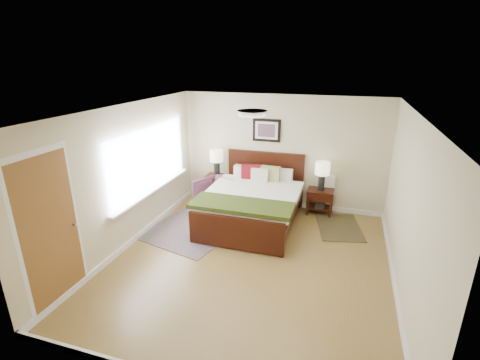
# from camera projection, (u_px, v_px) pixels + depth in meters

# --- Properties ---
(floor) EXTENTS (5.00, 5.00, 0.00)m
(floor) POSITION_uv_depth(u_px,v_px,m) (251.00, 261.00, 5.83)
(floor) COLOR olive
(floor) RESTS_ON ground
(back_wall) EXTENTS (4.50, 0.04, 2.50)m
(back_wall) POSITION_uv_depth(u_px,v_px,m) (282.00, 152.00, 7.66)
(back_wall) COLOR #C5B58F
(back_wall) RESTS_ON ground
(front_wall) EXTENTS (4.50, 0.04, 2.50)m
(front_wall) POSITION_uv_depth(u_px,v_px,m) (177.00, 286.00, 3.16)
(front_wall) COLOR #C5B58F
(front_wall) RESTS_ON ground
(left_wall) EXTENTS (0.04, 5.00, 2.50)m
(left_wall) POSITION_uv_depth(u_px,v_px,m) (127.00, 177.00, 6.05)
(left_wall) COLOR #C5B58F
(left_wall) RESTS_ON ground
(right_wall) EXTENTS (0.04, 5.00, 2.50)m
(right_wall) POSITION_uv_depth(u_px,v_px,m) (409.00, 209.00, 4.78)
(right_wall) COLOR #C5B58F
(right_wall) RESTS_ON ground
(ceiling) EXTENTS (4.50, 5.00, 0.02)m
(ceiling) POSITION_uv_depth(u_px,v_px,m) (252.00, 111.00, 5.00)
(ceiling) COLOR white
(ceiling) RESTS_ON back_wall
(window) EXTENTS (0.11, 2.72, 1.32)m
(window) POSITION_uv_depth(u_px,v_px,m) (150.00, 160.00, 6.62)
(window) COLOR silver
(window) RESTS_ON left_wall
(door) EXTENTS (0.06, 1.00, 2.18)m
(door) POSITION_uv_depth(u_px,v_px,m) (50.00, 232.00, 4.53)
(door) COLOR silver
(door) RESTS_ON ground
(ceil_fixture) EXTENTS (0.44, 0.44, 0.08)m
(ceil_fixture) POSITION_uv_depth(u_px,v_px,m) (252.00, 113.00, 5.01)
(ceil_fixture) COLOR white
(ceil_fixture) RESTS_ON ceiling
(bed) EXTENTS (1.86, 2.26, 1.22)m
(bed) POSITION_uv_depth(u_px,v_px,m) (253.00, 197.00, 6.99)
(bed) COLOR #331307
(bed) RESTS_ON ground
(wall_art) EXTENTS (0.62, 0.05, 0.50)m
(wall_art) POSITION_uv_depth(u_px,v_px,m) (267.00, 130.00, 7.58)
(wall_art) COLOR black
(wall_art) RESTS_ON back_wall
(nightstand_left) EXTENTS (0.52, 0.47, 0.62)m
(nightstand_left) POSITION_uv_depth(u_px,v_px,m) (217.00, 181.00, 8.10)
(nightstand_left) COLOR #331307
(nightstand_left) RESTS_ON ground
(nightstand_right) EXTENTS (0.55, 0.41, 0.54)m
(nightstand_right) POSITION_uv_depth(u_px,v_px,m) (320.00, 199.00, 7.49)
(nightstand_right) COLOR #331307
(nightstand_right) RESTS_ON ground
(lamp_left) EXTENTS (0.30, 0.30, 0.61)m
(lamp_left) POSITION_uv_depth(u_px,v_px,m) (217.00, 158.00, 7.94)
(lamp_left) COLOR black
(lamp_left) RESTS_ON nightstand_left
(lamp_right) EXTENTS (0.30, 0.30, 0.61)m
(lamp_right) POSITION_uv_depth(u_px,v_px,m) (322.00, 171.00, 7.29)
(lamp_right) COLOR black
(lamp_right) RESTS_ON nightstand_right
(armchair) EXTENTS (1.04, 1.05, 0.71)m
(armchair) POSITION_uv_depth(u_px,v_px,m) (216.00, 196.00, 7.62)
(armchair) COLOR brown
(armchair) RESTS_ON ground
(rug_persian) EXTENTS (2.07, 2.55, 0.01)m
(rug_persian) POSITION_uv_depth(u_px,v_px,m) (200.00, 224.00, 7.09)
(rug_persian) COLOR #0B123A
(rug_persian) RESTS_ON ground
(rug_navy) EXTENTS (1.05, 1.36, 0.01)m
(rug_navy) POSITION_uv_depth(u_px,v_px,m) (339.00, 227.00, 6.98)
(rug_navy) COLOR black
(rug_navy) RESTS_ON ground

